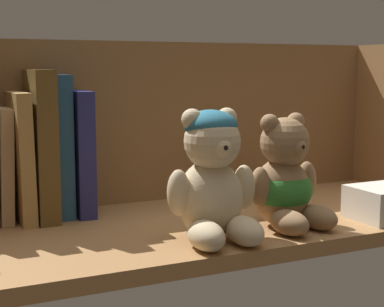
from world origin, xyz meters
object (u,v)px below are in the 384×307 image
at_px(book_5, 3,164).
at_px(book_6, 19,156).
at_px(pillar_candle, 284,186).
at_px(book_8, 59,145).
at_px(book_7, 38,144).
at_px(book_9, 77,152).
at_px(teddy_bear_larger, 213,178).
at_px(teddy_bear_smaller, 285,182).

bearing_deg(book_5, book_6, 0.00).
distance_m(book_5, pillar_candle, 0.43).
height_order(book_8, pillar_candle, book_8).
height_order(book_5, pillar_candle, book_5).
relative_size(book_7, book_9, 1.17).
height_order(teddy_bear_larger, pillar_candle, teddy_bear_larger).
relative_size(book_8, pillar_candle, 3.62).
xyz_separation_m(book_9, teddy_bear_larger, (0.11, -0.21, -0.01)).
bearing_deg(book_9, teddy_bear_larger, -61.90).
height_order(book_5, book_6, book_6).
height_order(book_7, pillar_candle, book_7).
relative_size(book_5, teddy_bear_larger, 0.97).
relative_size(book_6, teddy_bear_smaller, 1.18).
bearing_deg(teddy_bear_smaller, book_7, 145.11).
relative_size(teddy_bear_larger, teddy_bear_smaller, 1.07).
relative_size(book_7, pillar_candle, 3.75).
xyz_separation_m(book_7, teddy_bear_smaller, (0.29, -0.20, -0.05)).
height_order(book_7, book_8, book_7).
xyz_separation_m(teddy_bear_smaller, pillar_candle, (0.08, 0.11, -0.03)).
bearing_deg(book_6, pillar_candle, -12.24).
bearing_deg(teddy_bear_larger, book_9, 118.10).
distance_m(book_6, teddy_bear_larger, 0.29).
relative_size(book_8, teddy_bear_larger, 1.24).
distance_m(book_5, teddy_bear_smaller, 0.39).
distance_m(book_5, book_7, 0.06).
bearing_deg(teddy_bear_larger, teddy_bear_smaller, 6.93).
bearing_deg(teddy_bear_larger, book_6, 132.81).
distance_m(book_6, book_8, 0.06).
xyz_separation_m(book_8, pillar_candle, (0.33, -0.08, -0.07)).
height_order(book_6, teddy_bear_smaller, book_6).
bearing_deg(book_9, book_6, 180.00).
relative_size(book_9, teddy_bear_smaller, 1.18).
bearing_deg(teddy_bear_larger, book_7, 128.50).
distance_m(book_5, teddy_bear_larger, 0.31).
xyz_separation_m(book_9, teddy_bear_smaller, (0.23, -0.20, -0.03)).
xyz_separation_m(book_7, pillar_candle, (0.36, -0.08, -0.08)).
xyz_separation_m(book_6, book_8, (0.06, 0.00, 0.01)).
distance_m(book_5, book_6, 0.02).
height_order(teddy_bear_smaller, pillar_candle, teddy_bear_smaller).
distance_m(teddy_bear_smaller, pillar_candle, 0.14).
height_order(book_8, teddy_bear_larger, book_8).
xyz_separation_m(book_5, book_7, (0.05, 0.00, 0.03)).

